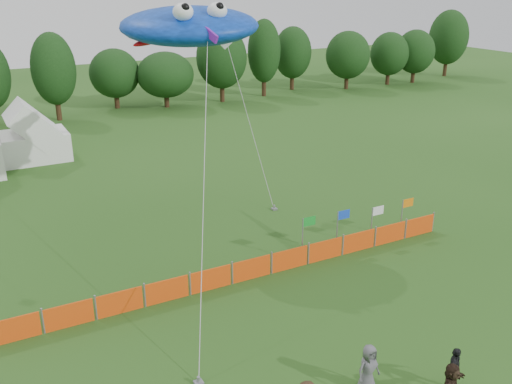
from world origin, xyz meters
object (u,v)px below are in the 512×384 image
spectator_e (368,369)px  tent_right (34,137)px  spectator_d (454,370)px  barrier_fence (251,269)px  stingray_kite (186,25)px

spectator_e → tent_right: bearing=97.0°
tent_right → spectator_d: size_ratio=2.92×
barrier_fence → tent_right: bearing=104.0°
spectator_d → stingray_kite: bearing=65.8°
spectator_e → spectator_d: bearing=-31.4°
tent_right → spectator_e: size_ratio=2.75×
tent_right → stingray_kite: 19.72m
barrier_fence → spectator_e: spectator_e is taller
spectator_e → stingray_kite: size_ratio=0.08×
tent_right → stingray_kite: stingray_kite is taller
barrier_fence → spectator_d: spectator_d is taller
tent_right → barrier_fence: 24.24m
tent_right → barrier_fence: tent_right is taller
tent_right → spectator_d: tent_right is taller
spectator_d → spectator_e: 2.80m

